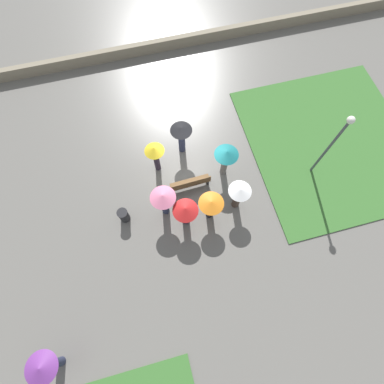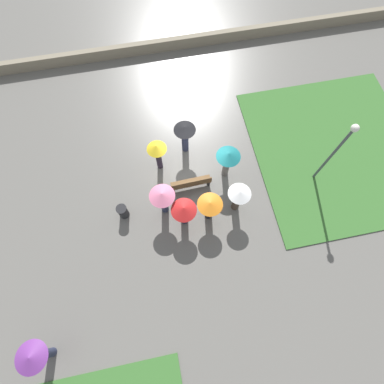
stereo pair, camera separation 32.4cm
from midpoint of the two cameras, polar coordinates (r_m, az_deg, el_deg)
ground_plane at (r=15.32m, az=0.86°, el=4.37°), size 90.00×90.00×0.00m
lawn_patch_near at (r=17.59m, az=26.12°, el=7.13°), size 8.37×9.01×0.06m
parapet_wall at (r=20.30m, az=-4.51°, el=26.17°), size 45.00×0.35×0.71m
park_bench at (r=14.45m, az=0.49°, el=1.64°), size 1.98×0.48×0.90m
lamp_post at (r=14.13m, az=26.68°, el=7.54°), size 0.32×0.32×4.37m
trash_bin at (r=14.30m, az=-12.38°, el=-3.68°), size 0.49×0.49×0.85m
crowd_person_pink at (r=13.12m, az=-4.91°, el=-1.18°), size 1.14×1.14×1.98m
crowd_person_black at (r=14.73m, az=-0.74°, el=10.94°), size 1.06×1.06×1.95m
crowd_person_yellow at (r=14.18m, az=-5.98°, el=7.68°), size 0.94×0.94×1.98m
crowd_person_teal at (r=13.97m, az=7.51°, el=6.31°), size 1.13×1.13×2.01m
crowd_person_white at (r=13.46m, az=9.51°, el=-0.91°), size 1.03×1.03×1.88m
crowd_person_orange at (r=13.21m, az=4.09°, el=-2.81°), size 1.13×1.13×1.71m
crowd_person_red at (r=12.99m, az=-0.84°, el=-3.74°), size 1.13×1.13×1.79m
lone_walker_mid_plaza at (r=13.42m, az=-26.97°, el=-26.15°), size 1.18×1.18×1.96m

